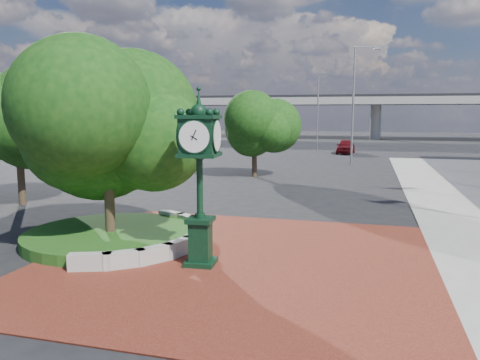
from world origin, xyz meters
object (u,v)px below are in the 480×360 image
(street_lamp_far, at_px, (320,106))
(street_lamp_near, at_px, (356,96))
(parked_car, at_px, (346,146))
(post_clock, at_px, (200,171))

(street_lamp_far, bearing_deg, street_lamp_near, -72.79)
(parked_car, height_order, street_lamp_far, street_lamp_far)
(street_lamp_near, bearing_deg, street_lamp_far, 107.21)
(post_clock, relative_size, parked_car, 1.13)
(post_clock, distance_m, street_lamp_far, 44.00)
(post_clock, bearing_deg, parked_car, 86.67)
(post_clock, xyz_separation_m, street_lamp_far, (-0.92, 43.92, 2.44))
(parked_car, bearing_deg, street_lamp_far, 140.58)
(street_lamp_near, height_order, street_lamp_far, street_lamp_near)
(post_clock, height_order, street_lamp_near, street_lamp_near)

